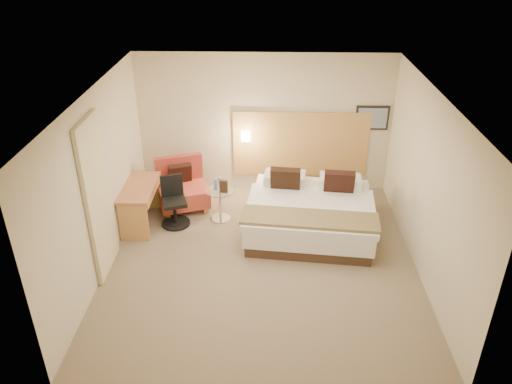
{
  "coord_description": "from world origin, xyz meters",
  "views": [
    {
      "loc": [
        0.09,
        -6.45,
        4.71
      ],
      "look_at": [
        -0.1,
        0.4,
        1.01
      ],
      "focal_mm": 35.0,
      "sensor_mm": 36.0,
      "label": 1
    }
  ],
  "objects_px": {
    "desk": "(141,194)",
    "side_table": "(220,203)",
    "bed": "(310,212)",
    "lounge_chair": "(182,188)",
    "desk_chair": "(174,205)"
  },
  "relations": [
    {
      "from": "desk_chair",
      "to": "lounge_chair",
      "type": "bearing_deg",
      "value": 86.07
    },
    {
      "from": "lounge_chair",
      "to": "desk_chair",
      "type": "distance_m",
      "value": 0.63
    },
    {
      "from": "desk",
      "to": "desk_chair",
      "type": "height_order",
      "value": "desk_chair"
    },
    {
      "from": "side_table",
      "to": "desk_chair",
      "type": "xyz_separation_m",
      "value": [
        -0.79,
        -0.17,
        0.04
      ]
    },
    {
      "from": "desk",
      "to": "lounge_chair",
      "type": "bearing_deg",
      "value": 46.28
    },
    {
      "from": "side_table",
      "to": "desk_chair",
      "type": "bearing_deg",
      "value": -167.52
    },
    {
      "from": "lounge_chair",
      "to": "side_table",
      "type": "relative_size",
      "value": 1.86
    },
    {
      "from": "lounge_chair",
      "to": "desk_chair",
      "type": "bearing_deg",
      "value": -93.93
    },
    {
      "from": "lounge_chair",
      "to": "desk_chair",
      "type": "relative_size",
      "value": 1.22
    },
    {
      "from": "desk",
      "to": "side_table",
      "type": "bearing_deg",
      "value": 7.7
    },
    {
      "from": "lounge_chair",
      "to": "desk",
      "type": "relative_size",
      "value": 0.91
    },
    {
      "from": "bed",
      "to": "desk_chair",
      "type": "xyz_separation_m",
      "value": [
        -2.37,
        0.11,
        0.03
      ]
    },
    {
      "from": "bed",
      "to": "desk",
      "type": "distance_m",
      "value": 2.94
    },
    {
      "from": "desk",
      "to": "bed",
      "type": "bearing_deg",
      "value": -1.93
    },
    {
      "from": "bed",
      "to": "desk_chair",
      "type": "height_order",
      "value": "bed"
    }
  ]
}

